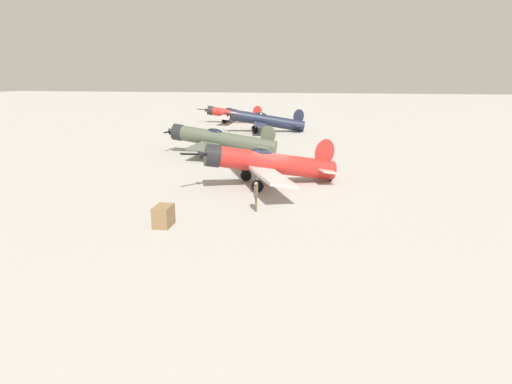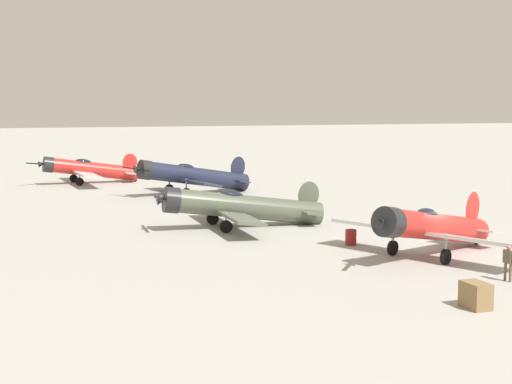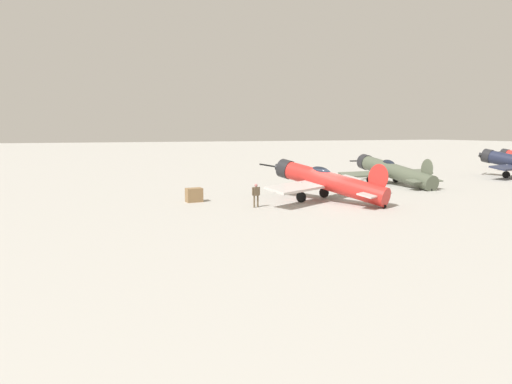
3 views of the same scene
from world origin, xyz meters
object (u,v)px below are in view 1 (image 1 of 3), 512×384
Objects in this scene: airplane_mid_apron at (220,140)px; equipment_crate at (163,216)px; fuel_drum at (245,166)px; airplane_outer_stand at (232,114)px; airplane_foreground at (267,163)px; airplane_far_line at (265,120)px; ground_crew_mechanic at (256,193)px.

airplane_mid_apron reaches higher than equipment_crate.
fuel_drum is (-7.59, -4.53, -0.93)m from airplane_mid_apron.
airplane_foreground is at bearing 102.86° from airplane_outer_stand.
airplane_foreground reaches higher than airplane_mid_apron.
equipment_crate reaches higher than fuel_drum.
equipment_crate is (-21.30, -3.84, -0.84)m from airplane_mid_apron.
airplane_far_line is 14.00m from airplane_outer_stand.
airplane_mid_apron is 8.76× the size of equipment_crate.
equipment_crate is (-50.91, -11.19, -0.91)m from airplane_outer_stand.
airplane_foreground is at bearing 87.27° from airplane_far_line.
equipment_crate is at bearing 79.54° from airplane_far_line.
airplane_far_line reaches higher than equipment_crate.
airplane_outer_stand is 7.00× the size of ground_crew_mechanic.
fuel_drum is (-37.20, -11.88, -0.99)m from airplane_outer_stand.
airplane_far_line is 13.09× the size of fuel_drum.
airplane_mid_apron is at bearing 30.83° from fuel_drum.
airplane_foreground is at bearing 120.46° from airplane_mid_apron.
airplane_foreground is 6.38× the size of ground_crew_mechanic.
airplane_foreground is 0.96× the size of airplane_mid_apron.
equipment_crate is (-9.48, 3.39, -1.07)m from airplane_foreground.
equipment_crate is (-39.45, -3.15, -1.09)m from airplane_far_line.
airplane_foreground is 30.68m from airplane_far_line.
ground_crew_mechanic is at bearing 67.79° from airplane_foreground.
ground_crew_mechanic is (-5.94, -0.59, -0.58)m from airplane_foreground.
airplane_far_line is 36.62m from ground_crew_mechanic.
airplane_foreground is at bearing -19.66° from equipment_crate.
ground_crew_mechanic is at bearing -162.06° from fuel_drum.
airplane_mid_apron is 21.66m from equipment_crate.
ground_crew_mechanic is (-17.76, -7.82, -0.36)m from airplane_mid_apron.
airplane_far_line is (18.15, -0.69, 0.25)m from airplane_mid_apron.
airplane_outer_stand is (41.43, 14.58, -0.16)m from airplane_foreground.
airplane_mid_apron is 18.17m from airplane_far_line.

